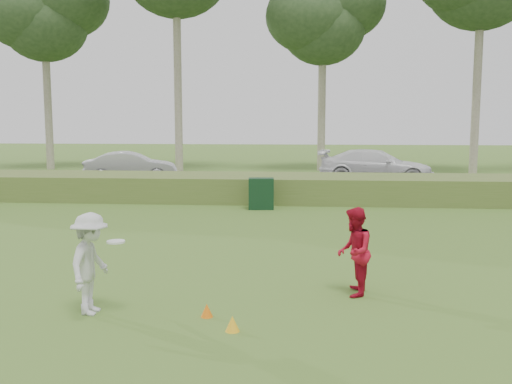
# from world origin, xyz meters

# --- Properties ---
(ground) EXTENTS (120.00, 120.00, 0.00)m
(ground) POSITION_xyz_m (0.00, 0.00, 0.00)
(ground) COLOR #3C6321
(ground) RESTS_ON ground
(reed_strip) EXTENTS (80.00, 3.00, 0.90)m
(reed_strip) POSITION_xyz_m (0.00, 12.00, 0.45)
(reed_strip) COLOR #4B6428
(reed_strip) RESTS_ON ground
(park_road) EXTENTS (80.00, 6.00, 0.06)m
(park_road) POSITION_xyz_m (0.00, 17.00, 0.03)
(park_road) COLOR #2D2D2D
(park_road) RESTS_ON ground
(tree_2) EXTENTS (6.50, 6.50, 12.00)m
(tree_2) POSITION_xyz_m (-14.00, 24.00, 8.97)
(tree_2) COLOR gray
(tree_2) RESTS_ON ground
(tree_4) EXTENTS (6.24, 6.24, 11.50)m
(tree_4) POSITION_xyz_m (2.00, 24.50, 8.59)
(tree_4) COLOR gray
(tree_4) RESTS_ON ground
(player_white) EXTENTS (0.84, 1.02, 1.54)m
(player_white) POSITION_xyz_m (-2.09, -0.54, 0.77)
(player_white) COLOR silver
(player_white) RESTS_ON ground
(player_red) EXTENTS (0.65, 0.78, 1.48)m
(player_red) POSITION_xyz_m (1.92, 0.71, 0.74)
(player_red) COLOR #AD0E25
(player_red) RESTS_ON ground
(cone_orange) EXTENTS (0.18, 0.18, 0.20)m
(cone_orange) POSITION_xyz_m (-0.34, -0.56, 0.10)
(cone_orange) COLOR orange
(cone_orange) RESTS_ON ground
(cone_yellow) EXTENTS (0.20, 0.20, 0.22)m
(cone_yellow) POSITION_xyz_m (0.11, -1.10, 0.11)
(cone_yellow) COLOR yellow
(cone_yellow) RESTS_ON ground
(utility_cabinet) EXTENTS (0.86, 0.59, 1.02)m
(utility_cabinet) POSITION_xyz_m (-0.34, 9.82, 0.51)
(utility_cabinet) COLOR black
(utility_cabinet) RESTS_ON ground
(car_mid) EXTENTS (4.43, 2.32, 1.39)m
(car_mid) POSITION_xyz_m (-6.97, 17.15, 0.75)
(car_mid) COLOR silver
(car_mid) RESTS_ON park_road
(car_right) EXTENTS (5.44, 2.93, 1.50)m
(car_right) POSITION_xyz_m (4.33, 17.81, 0.81)
(car_right) COLOR white
(car_right) RESTS_ON park_road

